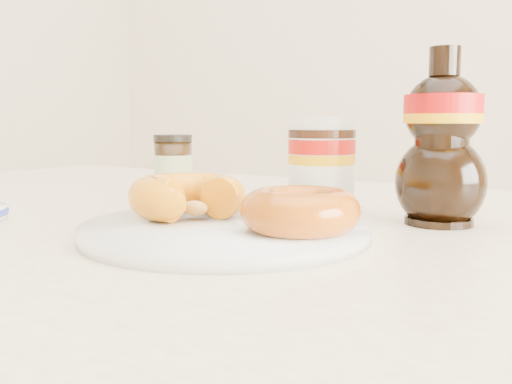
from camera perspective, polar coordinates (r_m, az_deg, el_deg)
The scene contains 7 objects.
dining_table at distance 0.62m, azimuth -5.40°, elevation -10.44°, with size 1.40×0.90×0.75m.
plate at distance 0.50m, azimuth -3.07°, elevation -3.77°, with size 0.25×0.25×0.01m.
donut_bitten at distance 0.54m, azimuth -6.88°, elevation -0.41°, with size 0.11×0.11×0.04m, color orange.
donut_whole at distance 0.46m, azimuth 4.43°, elevation -1.85°, with size 0.10×0.10×0.03m, color #A33B0A.
nutella_jar at distance 0.65m, azimuth 6.58°, elevation 3.20°, with size 0.08×0.08×0.11m.
syrup_bottle at distance 0.59m, azimuth 18.09°, elevation 5.23°, with size 0.09×0.08×0.17m, color black, non-canonical shape.
dark_jar at distance 0.79m, azimuth -8.27°, elevation 2.57°, with size 0.05×0.05×0.08m.
Camera 1 is at (0.36, -0.36, 0.85)m, focal length 40.00 mm.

